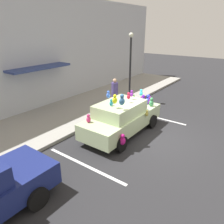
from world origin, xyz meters
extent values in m
plane|color=#262628|center=(0.00, 0.00, 0.00)|extent=(60.00, 60.00, 0.00)
cube|color=gray|center=(0.00, 5.00, 0.07)|extent=(24.00, 4.00, 0.15)
cube|color=#B2B7C1|center=(0.00, 7.15, 3.20)|extent=(24.00, 0.30, 6.40)
cube|color=navy|center=(-0.75, 6.60, 2.55)|extent=(3.60, 1.10, 0.12)
cube|color=silver|center=(2.25, 1.00, 0.00)|extent=(0.12, 3.60, 0.01)
cube|color=silver|center=(-3.28, 1.00, 0.00)|extent=(0.12, 3.60, 0.01)
cube|color=#B5CA97|center=(-0.36, 1.33, 0.64)|extent=(4.37, 1.69, 0.68)
cube|color=#B5CA97|center=(-0.58, 1.33, 1.26)|extent=(2.27, 1.49, 0.56)
cylinder|color=black|center=(0.99, 2.17, 0.32)|extent=(0.64, 0.22, 0.64)
cylinder|color=black|center=(0.99, 0.48, 0.32)|extent=(0.64, 0.22, 0.64)
cylinder|color=black|center=(-1.72, 2.17, 0.32)|extent=(0.64, 0.22, 0.64)
cylinder|color=black|center=(-1.72, 0.48, 0.32)|extent=(0.64, 0.22, 0.64)
ellipsoid|color=teal|center=(-1.25, 0.79, 1.90)|extent=(0.26, 0.21, 0.31)
sphere|color=teal|center=(-1.25, 0.79, 2.11)|extent=(0.17, 0.17, 0.17)
ellipsoid|color=#6A1DC6|center=(1.61, 1.36, 1.11)|extent=(0.22, 0.18, 0.26)
sphere|color=#6A1DC6|center=(1.61, 1.36, 1.29)|extent=(0.14, 0.14, 0.14)
ellipsoid|color=#C0203D|center=(-0.36, 1.04, 1.81)|extent=(0.18, 0.15, 0.21)
sphere|color=#C0203D|center=(-0.36, 1.04, 1.96)|extent=(0.11, 0.11, 0.11)
ellipsoid|color=#1BA9BF|center=(0.64, 0.75, 1.09)|extent=(0.18, 0.15, 0.22)
sphere|color=#1BA9BF|center=(0.64, 0.75, 1.24)|extent=(0.12, 0.12, 0.12)
ellipsoid|color=purple|center=(0.10, 1.17, 1.78)|extent=(0.18, 0.15, 0.21)
sphere|color=purple|center=(0.10, 1.17, 1.93)|extent=(0.11, 0.11, 0.11)
ellipsoid|color=#B61573|center=(-1.79, 0.37, 0.51)|extent=(0.27, 0.22, 0.31)
sphere|color=#B61573|center=(-1.79, 0.37, 0.73)|extent=(0.17, 0.17, 0.17)
ellipsoid|color=#2D38E8|center=(1.47, 1.01, 1.15)|extent=(0.28, 0.23, 0.33)
sphere|color=#2D38E8|center=(1.47, 1.01, 1.38)|extent=(0.18, 0.18, 0.18)
ellipsoid|color=yellow|center=(-1.24, 1.14, 1.87)|extent=(0.22, 0.18, 0.26)
sphere|color=yellow|center=(-1.24, 1.14, 2.05)|extent=(0.14, 0.14, 0.14)
ellipsoid|color=#4271EE|center=(-0.91, 1.71, 1.89)|extent=(0.19, 0.15, 0.22)
sphere|color=#4271EE|center=(-0.91, 1.71, 2.04)|extent=(0.12, 0.12, 0.12)
ellipsoid|color=olive|center=(0.22, 0.41, 0.97)|extent=(0.17, 0.14, 0.20)
sphere|color=olive|center=(0.22, 0.41, 1.10)|extent=(0.11, 0.11, 0.11)
ellipsoid|color=#4B30D0|center=(0.94, 1.67, 1.09)|extent=(0.18, 0.15, 0.22)
sphere|color=#4B30D0|center=(0.94, 1.67, 1.24)|extent=(0.12, 0.12, 0.12)
ellipsoid|color=#CD316E|center=(-2.02, 1.89, 1.11)|extent=(0.21, 0.17, 0.24)
sphere|color=#CD316E|center=(-2.02, 1.89, 1.28)|extent=(0.13, 0.13, 0.13)
ellipsoid|color=#419358|center=(1.25, 0.72, 1.14)|extent=(0.26, 0.21, 0.30)
sphere|color=#419358|center=(1.25, 0.72, 1.34)|extent=(0.16, 0.16, 0.16)
ellipsoid|color=purple|center=(1.48, 0.94, 1.13)|extent=(0.24, 0.20, 0.28)
sphere|color=purple|center=(1.48, 0.94, 1.32)|extent=(0.15, 0.15, 0.15)
ellipsoid|color=green|center=(1.13, 1.70, 1.14)|extent=(0.26, 0.21, 0.30)
sphere|color=green|center=(1.13, 1.70, 1.34)|extent=(0.16, 0.16, 0.16)
ellipsoid|color=#BC2E94|center=(1.64, 1.49, 1.08)|extent=(0.16, 0.13, 0.19)
sphere|color=#BC2E94|center=(1.64, 1.49, 1.21)|extent=(0.10, 0.10, 0.10)
ellipsoid|color=teal|center=(-1.12, 1.41, 1.65)|extent=(0.17, 0.14, 0.20)
sphere|color=teal|center=(-1.12, 1.41, 1.79)|extent=(0.11, 0.11, 0.11)
ellipsoid|color=#33D57D|center=(0.50, 0.93, 1.09)|extent=(0.17, 0.14, 0.21)
sphere|color=#33D57D|center=(0.50, 0.93, 1.23)|extent=(0.11, 0.11, 0.11)
ellipsoid|color=orange|center=(0.59, 1.64, 1.09)|extent=(0.17, 0.14, 0.20)
sphere|color=orange|center=(0.59, 1.64, 1.23)|extent=(0.11, 0.11, 0.11)
ellipsoid|color=#33D0E2|center=(0.47, 0.89, 1.79)|extent=(0.18, 0.15, 0.21)
sphere|color=#33D0E2|center=(0.47, 0.89, 1.93)|extent=(0.11, 0.11, 0.11)
cylinder|color=black|center=(-5.46, 2.38, 0.32)|extent=(0.64, 0.22, 0.64)
cylinder|color=black|center=(-5.46, 0.67, 0.32)|extent=(0.64, 0.22, 0.64)
ellipsoid|color=#9E723D|center=(2.01, 3.71, 0.33)|extent=(0.29, 0.24, 0.36)
sphere|color=#9E723D|center=(2.01, 3.71, 0.59)|extent=(0.20, 0.20, 0.20)
sphere|color=#9E723D|center=(1.94, 3.71, 0.66)|extent=(0.08, 0.08, 0.08)
sphere|color=#9E723D|center=(2.08, 3.71, 0.66)|extent=(0.08, 0.08, 0.08)
cylinder|color=black|center=(3.71, 3.50, 2.09)|extent=(0.12, 0.12, 3.88)
sphere|color=#EAEACC|center=(3.71, 3.50, 4.17)|extent=(0.28, 0.28, 0.28)
cylinder|color=#4F4385|center=(1.94, 3.42, 0.89)|extent=(0.38, 0.38, 1.49)
sphere|color=tan|center=(1.94, 3.42, 1.75)|extent=(0.23, 0.23, 0.23)
camera|label=1|loc=(-7.90, -3.63, 4.60)|focal=34.49mm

